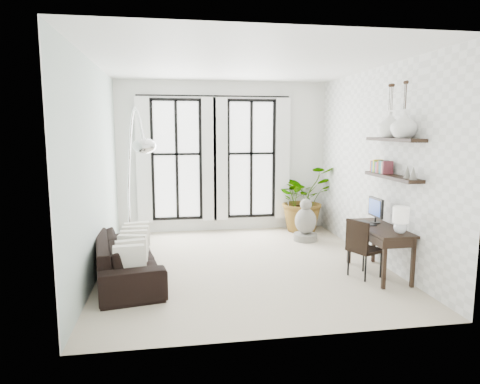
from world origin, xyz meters
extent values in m
plane|color=beige|center=(0.00, 0.00, 0.00)|extent=(5.00, 5.00, 0.00)
plane|color=white|center=(0.00, 0.00, 3.20)|extent=(5.00, 5.00, 0.00)
plane|color=#AEC2B9|center=(-2.25, 0.00, 1.60)|extent=(0.00, 5.00, 5.00)
plane|color=white|center=(2.25, 0.00, 1.60)|extent=(0.00, 5.00, 5.00)
plane|color=white|center=(0.00, 2.50, 1.60)|extent=(4.50, 0.00, 4.50)
cube|color=white|center=(-1.00, 2.47, 1.55)|extent=(1.00, 0.02, 2.50)
cube|color=white|center=(-1.68, 2.37, 1.55)|extent=(0.30, 0.04, 2.60)
cube|color=white|center=(-0.32, 2.37, 1.55)|extent=(0.30, 0.04, 2.60)
cube|color=white|center=(0.60, 2.47, 1.55)|extent=(1.00, 0.02, 2.50)
cube|color=white|center=(-0.08, 2.37, 1.55)|extent=(0.30, 0.04, 2.60)
cube|color=white|center=(1.28, 2.37, 1.55)|extent=(0.30, 0.04, 2.60)
cylinder|color=black|center=(-0.20, 2.38, 2.88)|extent=(3.20, 0.03, 0.03)
cube|color=black|center=(2.11, -0.80, 1.50)|extent=(0.25, 1.30, 0.05)
cube|color=black|center=(2.11, -0.80, 2.05)|extent=(0.25, 1.30, 0.05)
cube|color=#BC462F|center=(2.11, -0.25, 1.61)|extent=(0.16, 0.04, 0.18)
cube|color=#3471B9|center=(2.11, -0.29, 1.61)|extent=(0.16, 0.04, 0.18)
cube|color=yellow|center=(2.11, -0.34, 1.61)|extent=(0.16, 0.04, 0.18)
cube|color=green|center=(2.11, -0.38, 1.61)|extent=(0.16, 0.04, 0.18)
cube|color=#B352C1|center=(2.11, -0.43, 1.61)|extent=(0.16, 0.04, 0.18)
cube|color=#C55E2B|center=(2.11, -0.47, 1.61)|extent=(0.16, 0.04, 0.18)
cube|color=#565656|center=(2.11, -0.52, 1.61)|extent=(0.16, 0.03, 0.18)
cube|color=teal|center=(2.11, -0.56, 1.61)|extent=(0.16, 0.03, 0.18)
cube|color=#C8A98F|center=(2.11, -0.61, 1.61)|extent=(0.16, 0.03, 0.18)
cube|color=brown|center=(2.11, -0.65, 1.61)|extent=(0.16, 0.03, 0.18)
cone|color=gray|center=(2.11, -1.20, 1.61)|extent=(0.10, 0.10, 0.18)
cone|color=gray|center=(2.11, -1.35, 1.61)|extent=(0.10, 0.10, 0.18)
imported|color=black|center=(-1.80, -0.38, 0.32)|extent=(1.20, 2.28, 0.63)
cube|color=white|center=(-1.70, -1.08, 0.50)|extent=(0.40, 0.12, 0.40)
cube|color=white|center=(-1.70, -0.80, 0.50)|extent=(0.40, 0.12, 0.40)
cube|color=white|center=(-1.70, -0.52, 0.50)|extent=(0.40, 0.12, 0.40)
cube|color=white|center=(-1.70, -0.24, 0.50)|extent=(0.40, 0.12, 0.40)
cube|color=white|center=(-1.70, 0.04, 0.50)|extent=(0.40, 0.12, 0.40)
cube|color=white|center=(-1.70, 0.32, 0.50)|extent=(0.40, 0.12, 0.40)
imported|color=#2D7228|center=(1.69, 2.14, 0.72)|extent=(1.62, 1.53, 1.43)
cube|color=black|center=(1.95, -0.80, 0.73)|extent=(0.53, 1.26, 0.04)
cube|color=black|center=(1.93, -0.80, 0.64)|extent=(0.49, 1.21, 0.12)
cube|color=black|center=(1.74, -1.38, 0.36)|extent=(0.05, 0.05, 0.70)
cube|color=black|center=(2.16, -1.38, 0.36)|extent=(0.05, 0.05, 0.70)
cube|color=black|center=(1.74, -0.21, 0.36)|extent=(0.05, 0.05, 0.70)
cube|color=black|center=(2.16, -0.21, 0.36)|extent=(0.05, 0.05, 0.70)
cube|color=black|center=(2.00, -0.55, 1.00)|extent=(0.04, 0.42, 0.30)
cube|color=navy|center=(1.97, -0.55, 1.00)|extent=(0.00, 0.36, 0.24)
cube|color=black|center=(1.85, -0.55, 0.76)|extent=(0.15, 0.40, 0.02)
sphere|color=silver|center=(2.00, -1.28, 0.84)|extent=(0.18, 0.18, 0.18)
cylinder|color=white|center=(2.00, -1.28, 1.03)|extent=(0.22, 0.22, 0.22)
cube|color=black|center=(1.71, -0.84, 0.42)|extent=(0.55, 0.55, 0.05)
cube|color=black|center=(1.54, -0.91, 0.65)|extent=(0.20, 0.40, 0.46)
cylinder|color=black|center=(1.54, -1.00, 0.19)|extent=(0.03, 0.03, 0.39)
cylinder|color=black|center=(1.88, -1.00, 0.19)|extent=(0.03, 0.03, 0.39)
cylinder|color=black|center=(1.54, -0.67, 0.19)|extent=(0.03, 0.03, 0.39)
cylinder|color=black|center=(1.88, -0.67, 0.19)|extent=(0.03, 0.03, 0.39)
cylinder|color=silver|center=(-1.90, 1.26, 0.05)|extent=(0.38, 0.38, 0.11)
cylinder|color=silver|center=(-1.90, 1.26, 0.58)|extent=(0.04, 0.04, 1.06)
ellipsoid|color=silver|center=(-1.50, -0.33, 1.96)|extent=(0.34, 0.34, 0.22)
cylinder|color=gray|center=(1.48, 1.32, 0.07)|extent=(0.47, 0.47, 0.14)
ellipsoid|color=gray|center=(1.48, 1.32, 0.40)|extent=(0.42, 0.42, 0.52)
sphere|color=gray|center=(1.48, 1.32, 0.73)|extent=(0.23, 0.23, 0.23)
imported|color=white|center=(2.11, -1.05, 2.27)|extent=(0.37, 0.37, 0.38)
imported|color=white|center=(2.11, -0.65, 2.27)|extent=(0.37, 0.37, 0.38)
camera|label=1|loc=(-1.14, -6.64, 2.21)|focal=32.00mm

